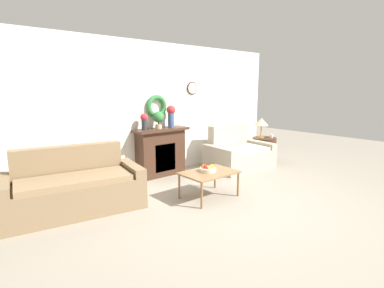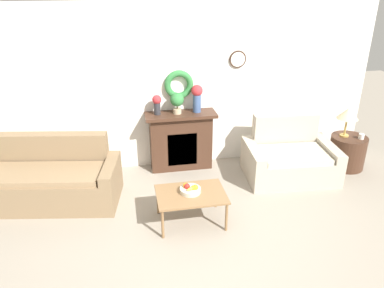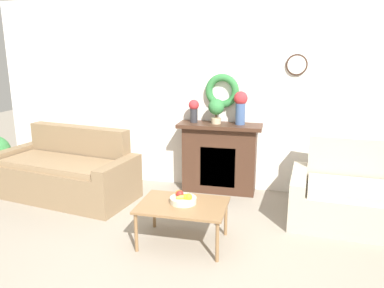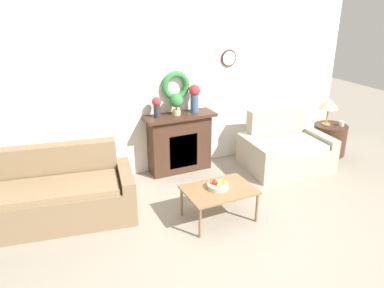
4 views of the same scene
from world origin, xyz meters
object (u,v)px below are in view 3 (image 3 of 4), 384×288
at_px(vase_on_mantel_left, 194,109).
at_px(vase_on_mantel_right, 241,105).
at_px(fireplace, 219,157).
at_px(coffee_table, 183,208).
at_px(potted_plant_on_mantel, 217,109).
at_px(couch_left, 67,173).
at_px(loveseat_right, 353,196).
at_px(fruit_bowl, 183,199).

distance_m(vase_on_mantel_left, vase_on_mantel_right, 0.65).
relative_size(fireplace, coffee_table, 1.28).
bearing_deg(coffee_table, potted_plant_on_mantel, 87.37).
height_order(fireplace, vase_on_mantel_right, vase_on_mantel_right).
relative_size(couch_left, potted_plant_on_mantel, 5.94).
bearing_deg(potted_plant_on_mantel, vase_on_mantel_left, 176.47).
bearing_deg(couch_left, potted_plant_on_mantel, 28.16).
bearing_deg(couch_left, vase_on_mantel_left, 32.12).
xyz_separation_m(couch_left, potted_plant_on_mantel, (1.96, 0.66, 0.87)).
height_order(couch_left, vase_on_mantel_right, vase_on_mantel_right).
relative_size(loveseat_right, vase_on_mantel_left, 4.62).
distance_m(couch_left, fruit_bowl, 2.08).
bearing_deg(loveseat_right, vase_on_mantel_right, 160.76).
bearing_deg(vase_on_mantel_left, couch_left, -157.40).
xyz_separation_m(fruit_bowl, vase_on_mantel_left, (-0.25, 1.55, 0.69)).
distance_m(coffee_table, fruit_bowl, 0.09).
height_order(fireplace, coffee_table, fireplace).
bearing_deg(couch_left, loveseat_right, 10.48).
bearing_deg(potted_plant_on_mantel, couch_left, -161.37).
height_order(fruit_bowl, vase_on_mantel_right, vase_on_mantel_right).
distance_m(coffee_table, potted_plant_on_mantel, 1.76).
relative_size(couch_left, vase_on_mantel_right, 4.52).
xyz_separation_m(coffee_table, potted_plant_on_mantel, (0.07, 1.56, 0.80)).
xyz_separation_m(fruit_bowl, potted_plant_on_mantel, (0.08, 1.53, 0.71)).
distance_m(couch_left, vase_on_mantel_right, 2.56).
bearing_deg(potted_plant_on_mantel, vase_on_mantel_right, 3.53).
height_order(loveseat_right, potted_plant_on_mantel, potted_plant_on_mantel).
xyz_separation_m(fireplace, couch_left, (-2.01, -0.68, -0.17)).
bearing_deg(fireplace, loveseat_right, -20.02).
height_order(coffee_table, vase_on_mantel_right, vase_on_mantel_right).
bearing_deg(vase_on_mantel_right, loveseat_right, -23.70).
relative_size(vase_on_mantel_left, vase_on_mantel_right, 0.71).
bearing_deg(fruit_bowl, fireplace, 85.33).
bearing_deg(coffee_table, loveseat_right, 27.98).
height_order(loveseat_right, vase_on_mantel_right, vase_on_mantel_right).
height_order(fireplace, potted_plant_on_mantel, potted_plant_on_mantel).
distance_m(couch_left, vase_on_mantel_left, 1.97).
relative_size(fireplace, potted_plant_on_mantel, 3.36).
height_order(loveseat_right, coffee_table, loveseat_right).
height_order(couch_left, coffee_table, couch_left).
bearing_deg(loveseat_right, potted_plant_on_mantel, 165.39).
bearing_deg(couch_left, fruit_bowl, -15.12).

